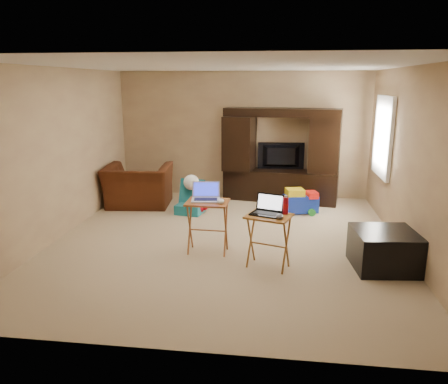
# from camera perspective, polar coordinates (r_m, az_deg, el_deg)

# --- Properties ---
(floor) EXTENTS (5.50, 5.50, 0.00)m
(floor) POSITION_cam_1_polar(r_m,az_deg,el_deg) (6.50, 0.23, -6.43)
(floor) COLOR #C6AC89
(floor) RESTS_ON ground
(ceiling) EXTENTS (5.50, 5.50, 0.00)m
(ceiling) POSITION_cam_1_polar(r_m,az_deg,el_deg) (6.09, 0.25, 16.19)
(ceiling) COLOR silver
(ceiling) RESTS_ON ground
(wall_back) EXTENTS (5.00, 0.00, 5.00)m
(wall_back) POSITION_cam_1_polar(r_m,az_deg,el_deg) (8.88, 2.48, 7.45)
(wall_back) COLOR tan
(wall_back) RESTS_ON ground
(wall_front) EXTENTS (5.00, 0.00, 5.00)m
(wall_front) POSITION_cam_1_polar(r_m,az_deg,el_deg) (3.53, -5.36, -2.95)
(wall_front) COLOR tan
(wall_front) RESTS_ON ground
(wall_left) EXTENTS (0.00, 5.50, 5.50)m
(wall_left) POSITION_cam_1_polar(r_m,az_deg,el_deg) (6.94, -20.79, 4.66)
(wall_left) COLOR tan
(wall_left) RESTS_ON ground
(wall_right) EXTENTS (0.00, 5.50, 5.50)m
(wall_right) POSITION_cam_1_polar(r_m,az_deg,el_deg) (6.36, 23.23, 3.66)
(wall_right) COLOR tan
(wall_right) RESTS_ON ground
(window_pane) EXTENTS (0.00, 1.20, 1.20)m
(window_pane) POSITION_cam_1_polar(r_m,az_deg,el_deg) (7.83, 20.21, 6.81)
(window_pane) COLOR white
(window_pane) RESTS_ON ground
(window_frame) EXTENTS (0.06, 1.14, 1.34)m
(window_frame) POSITION_cam_1_polar(r_m,az_deg,el_deg) (7.82, 20.07, 6.82)
(window_frame) COLOR white
(window_frame) RESTS_ON ground
(entertainment_center) EXTENTS (2.27, 0.91, 1.81)m
(entertainment_center) POSITION_cam_1_polar(r_m,az_deg,el_deg) (8.59, 7.48, 4.78)
(entertainment_center) COLOR black
(entertainment_center) RESTS_ON floor
(television) EXTENTS (0.92, 0.17, 0.53)m
(television) POSITION_cam_1_polar(r_m,az_deg,el_deg) (8.69, 7.47, 4.64)
(television) COLOR black
(television) RESTS_ON entertainment_center
(recliner) EXTENTS (1.28, 1.15, 0.77)m
(recliner) POSITION_cam_1_polar(r_m,az_deg,el_deg) (8.38, -11.12, 0.79)
(recliner) COLOR #4C2510
(recliner) RESTS_ON floor
(child_rocker) EXTENTS (0.53, 0.58, 0.60)m
(child_rocker) POSITION_cam_1_polar(r_m,az_deg,el_deg) (7.79, -4.48, -0.64)
(child_rocker) COLOR #166D7C
(child_rocker) RESTS_ON floor
(plush_toy) EXTENTS (0.38, 0.32, 0.42)m
(plush_toy) POSITION_cam_1_polar(r_m,az_deg,el_deg) (7.79, -3.46, -1.29)
(plush_toy) COLOR red
(plush_toy) RESTS_ON floor
(push_toy) EXTENTS (0.69, 0.57, 0.45)m
(push_toy) POSITION_cam_1_polar(r_m,az_deg,el_deg) (7.92, 9.98, -1.12)
(push_toy) COLOR #1733BF
(push_toy) RESTS_ON floor
(ottoman) EXTENTS (0.83, 0.83, 0.48)m
(ottoman) POSITION_cam_1_polar(r_m,az_deg,el_deg) (5.88, 20.19, -7.08)
(ottoman) COLOR black
(ottoman) RESTS_ON floor
(tray_table_left) EXTENTS (0.57, 0.46, 0.73)m
(tray_table_left) POSITION_cam_1_polar(r_m,az_deg,el_deg) (5.98, -2.14, -4.60)
(tray_table_left) COLOR #9C4B25
(tray_table_left) RESTS_ON floor
(tray_table_right) EXTENTS (0.64, 0.57, 0.69)m
(tray_table_right) POSITION_cam_1_polar(r_m,az_deg,el_deg) (5.53, 5.81, -6.44)
(tray_table_right) COLOR #9F6826
(tray_table_right) RESTS_ON floor
(laptop_left) EXTENTS (0.42, 0.35, 0.24)m
(laptop_left) POSITION_cam_1_polar(r_m,az_deg,el_deg) (5.87, -2.43, -0.02)
(laptop_left) COLOR silver
(laptop_left) RESTS_ON tray_table_left
(laptop_right) EXTENTS (0.44, 0.40, 0.24)m
(laptop_right) POSITION_cam_1_polar(r_m,az_deg,el_deg) (5.41, 5.52, -1.74)
(laptop_right) COLOR black
(laptop_right) RESTS_ON tray_table_right
(mouse_left) EXTENTS (0.11, 0.16, 0.06)m
(mouse_left) POSITION_cam_1_polar(r_m,az_deg,el_deg) (5.77, -0.43, -1.19)
(mouse_left) COLOR silver
(mouse_left) RESTS_ON tray_table_left
(mouse_right) EXTENTS (0.11, 0.15, 0.06)m
(mouse_right) POSITION_cam_1_polar(r_m,az_deg,el_deg) (5.30, 7.28, -3.16)
(mouse_right) COLOR #45454B
(mouse_right) RESTS_ON tray_table_right
(water_bottle) EXTENTS (0.07, 0.07, 0.21)m
(water_bottle) POSITION_cam_1_polar(r_m,az_deg,el_deg) (5.47, 8.05, -1.79)
(water_bottle) COLOR #B50B17
(water_bottle) RESTS_ON tray_table_right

